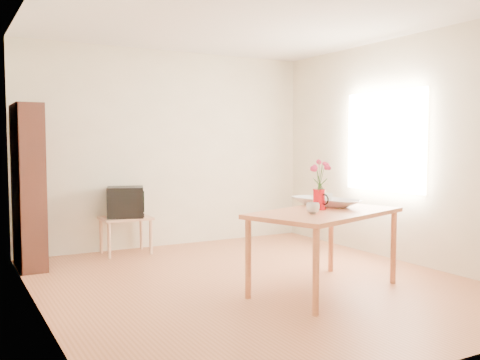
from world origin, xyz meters
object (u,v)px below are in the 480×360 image
bowl (326,183)px  pitcher (319,200)px  table (325,219)px  television (125,202)px  mug (313,208)px

bowl → pitcher: bearing=-140.6°
table → bowl: 0.48m
table → television: television is taller
pitcher → television: pitcher is taller
table → bowl: bearing=32.5°
mug → television: 2.79m
television → bowl: bearing=-41.0°
pitcher → television: 2.68m
table → pitcher: (0.01, 0.11, 0.17)m
mug → television: mug is taller
table → bowl: bowl is taller
pitcher → television: size_ratio=0.39×
table → mug: mug is taller
pitcher → mug: bearing=-146.0°
table → mug: (-0.21, -0.09, 0.13)m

